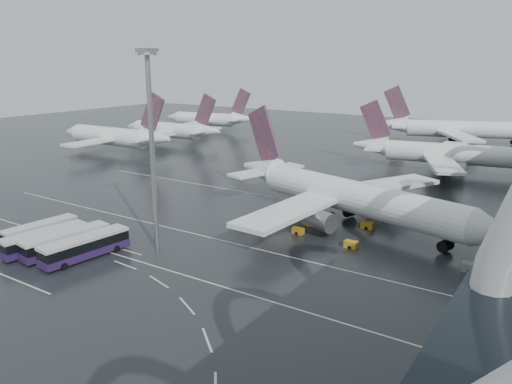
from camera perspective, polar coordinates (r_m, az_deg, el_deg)
The scene contains 20 objects.
ground at distance 73.35m, azimuth -7.43°, elevation -8.78°, with size 420.00×420.00×0.00m, color black.
lane_marking_near at distance 71.98m, azimuth -8.48°, elevation -9.28°, with size 120.00×0.25×0.01m, color silver.
lane_marking_mid at distance 82.06m, azimuth -1.95°, elevation -6.02°, with size 120.00×0.25×0.01m, color silver.
lane_marking_far at distance 104.96m, azimuth 6.91°, elevation -1.42°, with size 120.00×0.25×0.01m, color silver.
bus_bay_line_north at distance 89.95m, azimuth -19.17°, elevation -4.97°, with size 28.00×0.25×0.01m, color silver.
airliner_main at distance 93.28m, azimuth 10.11°, elevation -0.42°, with size 58.50×50.61×20.10m.
airliner_gate_b at distance 144.12m, azimuth 21.19°, elevation 4.04°, with size 53.56×47.50×18.65m.
airliner_gate_c at distance 193.60m, azimuth 21.97°, elevation 6.64°, with size 55.78×50.84×20.46m.
jet_remote_west at distance 167.58m, azimuth -15.67°, elevation 6.08°, with size 46.29×37.26×20.21m.
jet_remote_mid at distance 182.67m, azimuth -9.49°, elevation 6.96°, with size 42.19×33.97×18.40m.
jet_remote_far at distance 215.75m, azimuth -5.21°, elevation 8.27°, with size 41.70×33.71×18.15m.
bus_row_near_a at distance 90.69m, azimuth -23.42°, elevation -4.11°, with size 3.79×12.61×3.06m.
bus_row_near_b at distance 85.87m, azimuth -23.02°, elevation -5.01°, with size 4.69×13.63×3.29m.
bus_row_near_c at distance 83.52m, azimuth -20.90°, elevation -5.30°, with size 5.00×14.10×3.40m.
bus_row_near_d at distance 80.30m, azimuth -18.94°, elevation -5.90°, with size 4.65×14.25×3.45m.
floodlight_mast at distance 77.00m, azimuth -11.92°, elevation 7.22°, with size 2.37×2.37×30.89m.
gse_cart_belly_a at distance 81.96m, azimuth 10.81°, elevation -5.90°, with size 2.08×1.23×1.14m, color #C28819.
gse_cart_belly_c at distance 87.11m, azimuth 4.82°, elevation -4.44°, with size 1.97×1.16×1.07m, color #C28819.
gse_cart_belly_d at distance 78.02m, azimuth 23.32°, elevation -7.93°, with size 2.38×1.40×1.30m, color slate.
gse_cart_belly_e at distance 91.57m, azimuth 12.63°, elevation -3.74°, with size 2.22×1.31×1.21m, color #C28819.
Camera 1 is at (44.47, -50.45, 29.27)m, focal length 35.00 mm.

